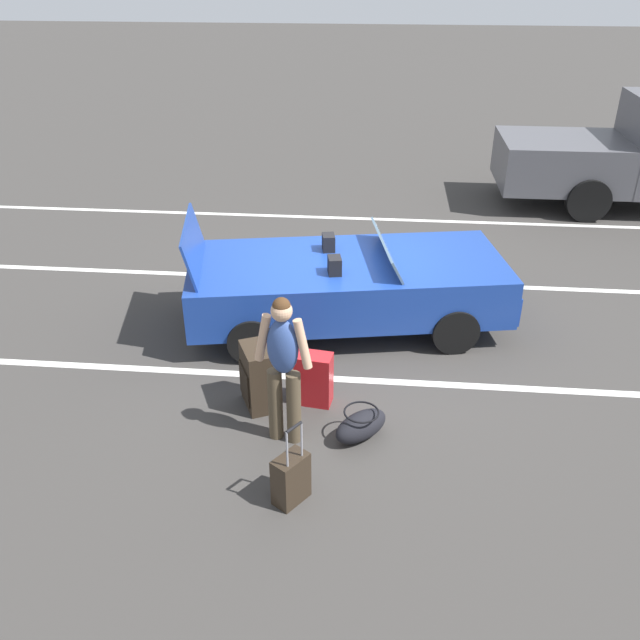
{
  "coord_description": "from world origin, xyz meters",
  "views": [
    {
      "loc": [
        0.38,
        -7.97,
        4.52
      ],
      "look_at": [
        -0.24,
        -1.26,
        0.75
      ],
      "focal_mm": 37.63,
      "sensor_mm": 36.0,
      "label": 1
    }
  ],
  "objects": [
    {
      "name": "convertible_car",
      "position": [
        0.19,
        0.04,
        0.59
      ],
      "size": [
        4.38,
        2.48,
        1.53
      ],
      "rotation": [
        0.0,
        0.0,
        0.18
      ],
      "color": "navy",
      "rests_on": "ground_plane"
    },
    {
      "name": "suitcase_small_carryon",
      "position": [
        -0.31,
        -3.37,
        0.26
      ],
      "size": [
        0.36,
        0.39,
        0.89
      ],
      "rotation": [
        0.0,
        0.0,
        2.52
      ],
      "color": "#2D2319",
      "rests_on": "ground_plane"
    },
    {
      "name": "lot_line_far",
      "position": [
        0.0,
        4.05,
        0.0
      ],
      "size": [
        18.0,
        0.12,
        0.01
      ],
      "primitive_type": "cube",
      "color": "silver",
      "rests_on": "ground_plane"
    },
    {
      "name": "traveler_person",
      "position": [
        -0.49,
        -2.48,
        0.93
      ],
      "size": [
        0.61,
        0.28,
        1.65
      ],
      "rotation": [
        0.0,
        0.0,
        1.36
      ],
      "color": "#4C3F2D",
      "rests_on": "ground_plane"
    },
    {
      "name": "duffel_bag",
      "position": [
        0.3,
        -2.41,
        0.16
      ],
      "size": [
        0.67,
        0.66,
        0.34
      ],
      "rotation": [
        0.0,
        0.0,
        0.76
      ],
      "color": "black",
      "rests_on": "ground_plane"
    },
    {
      "name": "lot_line_near",
      "position": [
        0.0,
        -1.35,
        0.0
      ],
      "size": [
        18.0,
        0.12,
        0.01
      ],
      "primitive_type": "cube",
      "color": "silver",
      "rests_on": "ground_plane"
    },
    {
      "name": "ground_plane",
      "position": [
        0.0,
        0.0,
        0.0
      ],
      "size": [
        80.0,
        80.0,
        0.0
      ],
      "primitive_type": "plane",
      "color": "#383533"
    },
    {
      "name": "suitcase_large_black",
      "position": [
        -0.87,
        -1.93,
        0.37
      ],
      "size": [
        0.46,
        0.55,
        0.74
      ],
      "rotation": [
        0.0,
        0.0,
        3.57
      ],
      "color": "#2D2319",
      "rests_on": "ground_plane"
    },
    {
      "name": "suitcase_medium_bright",
      "position": [
        -0.25,
        -1.82,
        0.31
      ],
      "size": [
        0.43,
        0.3,
        0.62
      ],
      "rotation": [
        0.0,
        0.0,
        1.43
      ],
      "color": "red",
      "rests_on": "ground_plane"
    },
    {
      "name": "lot_line_mid",
      "position": [
        0.0,
        1.35,
        0.0
      ],
      "size": [
        18.0,
        0.12,
        0.01
      ],
      "primitive_type": "cube",
      "color": "silver",
      "rests_on": "ground_plane"
    }
  ]
}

